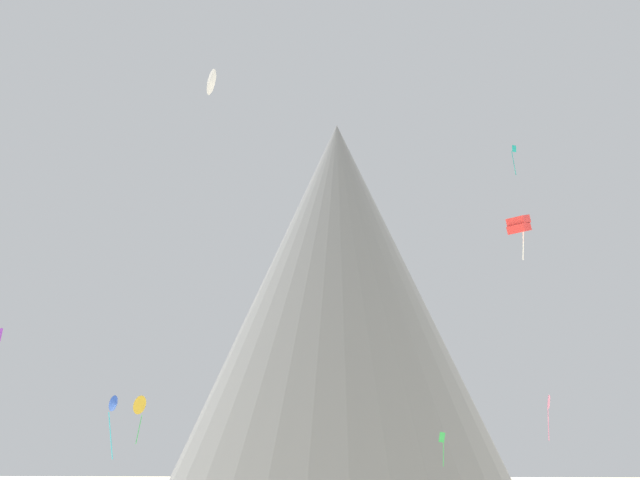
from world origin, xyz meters
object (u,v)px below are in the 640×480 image
(kite_blue_low, at_px, (115,405))
(kite_pink_low, at_px, (549,406))
(kite_white_high, at_px, (210,82))
(kite_red_mid, at_px, (519,225))
(kite_gold_low, at_px, (140,405))
(kite_green_low, at_px, (442,442))
(kite_teal_high, at_px, (514,154))
(rock_massif, at_px, (328,311))

(kite_blue_low, bearing_deg, kite_pink_low, -61.06)
(kite_white_high, relative_size, kite_red_mid, 0.69)
(kite_gold_low, bearing_deg, kite_green_low, -147.98)
(kite_red_mid, height_order, kite_pink_low, kite_red_mid)
(kite_blue_low, relative_size, kite_white_high, 2.17)
(kite_pink_low, bearing_deg, kite_teal_high, 61.03)
(kite_red_mid, bearing_deg, kite_white_high, 23.78)
(kite_teal_high, xyz_separation_m, kite_red_mid, (-5.63, -33.74, -20.70))
(kite_white_high, bearing_deg, kite_blue_low, -154.14)
(kite_blue_low, xyz_separation_m, kite_green_low, (28.11, 25.49, -2.35))
(kite_red_mid, height_order, kite_green_low, kite_red_mid)
(kite_blue_low, relative_size, kite_red_mid, 1.51)
(kite_gold_low, bearing_deg, kite_white_high, 146.36)
(kite_gold_low, relative_size, kite_green_low, 1.47)
(kite_green_low, bearing_deg, kite_white_high, -107.02)
(kite_blue_low, bearing_deg, rock_massif, -4.38)
(kite_teal_high, height_order, kite_red_mid, kite_teal_high)
(kite_red_mid, relative_size, kite_pink_low, 0.78)
(rock_massif, relative_size, kite_white_high, 26.81)
(kite_gold_low, height_order, kite_red_mid, kite_red_mid)
(kite_gold_low, distance_m, kite_white_high, 40.40)
(kite_blue_low, height_order, kite_white_high, kite_white_high)
(kite_teal_high, bearing_deg, kite_red_mid, -96.25)
(kite_white_high, distance_m, kite_green_low, 46.86)
(kite_blue_low, distance_m, kite_pink_low, 41.77)
(kite_teal_high, bearing_deg, kite_gold_low, -173.32)
(kite_teal_high, distance_m, kite_gold_low, 55.02)
(kite_gold_low, bearing_deg, kite_red_mid, 169.75)
(kite_blue_low, bearing_deg, kite_red_mid, -97.81)
(kite_green_low, bearing_deg, kite_gold_low, -158.78)
(kite_teal_high, height_order, kite_blue_low, kite_teal_high)
(kite_gold_low, xyz_separation_m, kite_pink_low, (45.15, -6.54, -1.08))
(kite_blue_low, distance_m, kite_white_high, 29.36)
(rock_massif, relative_size, kite_green_low, 17.21)
(kite_red_mid, distance_m, kite_green_low, 36.92)
(kite_gold_low, bearing_deg, kite_teal_high, -148.98)
(kite_teal_high, xyz_separation_m, kite_green_low, (-10.75, -0.04, -34.90))
(rock_massif, distance_m, kite_red_mid, 72.15)
(kite_teal_high, bearing_deg, kite_pink_low, -89.22)
(kite_red_mid, distance_m, kite_pink_low, 27.36)
(kite_white_high, distance_m, kite_pink_low, 45.54)
(rock_massif, relative_size, kite_red_mid, 18.62)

